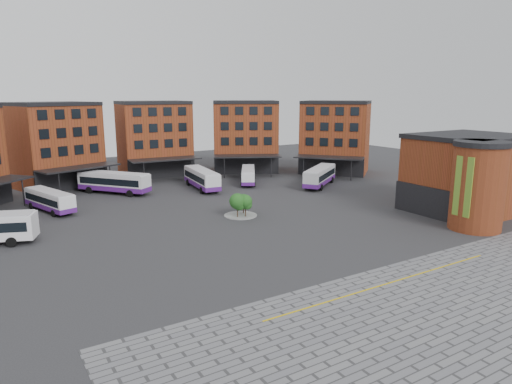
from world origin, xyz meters
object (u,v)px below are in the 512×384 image
tree_island (242,203)px  bus_e (248,175)px  blue_car (477,224)px  bus_f (320,176)px  bus_b (50,200)px  bus_c (114,182)px  bus_d (202,178)px

tree_island → bus_e: (12.40, 19.29, -0.29)m
blue_car → bus_f: bearing=40.6°
bus_b → bus_c: size_ratio=0.92×
bus_b → bus_e: bearing=-12.8°
bus_c → bus_f: bus_c is taller
bus_d → bus_e: size_ratio=1.25×
bus_d → bus_f: (18.79, -8.70, -0.02)m
bus_c → bus_f: 34.96m
bus_f → bus_c: bearing=-146.4°
bus_c → bus_d: 14.35m
bus_c → bus_f: size_ratio=1.03×
bus_c → blue_car: 53.61m
bus_b → bus_c: bearing=15.3°
bus_c → bus_e: bearing=-48.1°
blue_car → bus_c: bearing=78.7°
tree_island → blue_car: size_ratio=0.96×
bus_b → bus_d: bearing=-10.9°
bus_c → blue_car: bearing=-92.5°
tree_island → bus_c: bearing=114.6°
bus_e → blue_car: size_ratio=2.11×
bus_b → bus_f: (43.24, -5.71, 0.22)m
bus_e → blue_car: bus_e is taller
bus_c → bus_b: bearing=174.8°
tree_island → bus_b: 26.83m
bus_b → bus_e: bus_b is taller
bus_d → bus_f: 20.71m
bus_d → bus_c: bearing=170.4°
tree_island → bus_e: bearing=57.3°
bus_e → blue_car: 40.36m
bus_e → bus_c: bearing=-158.8°
tree_island → blue_car: 28.96m
tree_island → bus_c: 25.57m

